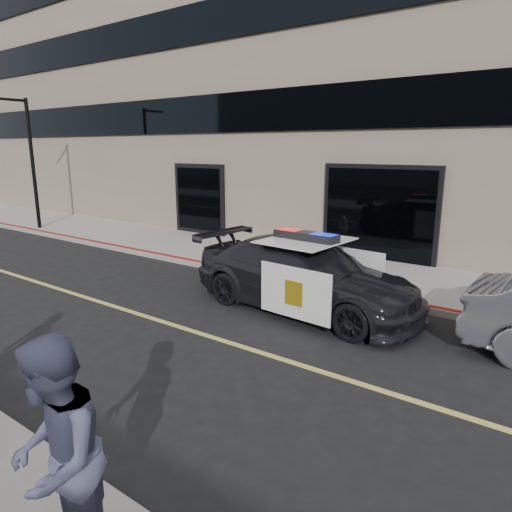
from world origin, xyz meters
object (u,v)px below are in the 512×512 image
Objects in this scene: pedestrian_b at (55,460)px; street_light at (30,158)px; police_car at (305,275)px; fire_hydrant at (271,251)px.

street_light is at bearing -163.49° from pedestrian_b.
pedestrian_b is at bearing -75.84° from police_car.
street_light is at bearing 173.13° from police_car.
police_car is 3.29m from fire_hydrant.
fire_hydrant is 0.43× the size of pedestrian_b.
pedestrian_b is (1.65, -6.54, 0.36)m from police_car.
police_car reaches higher than fire_hydrant.
pedestrian_b is at bearing -28.41° from street_light.
pedestrian_b is at bearing -65.31° from fire_hydrant.
police_car is 6.75m from pedestrian_b.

